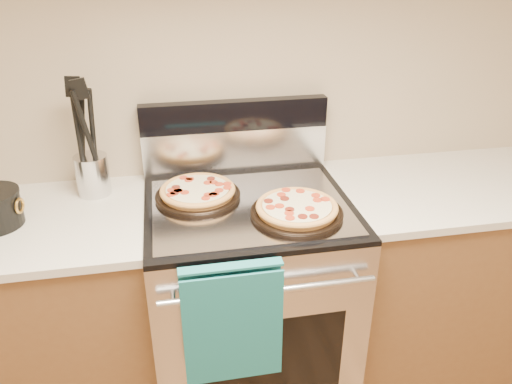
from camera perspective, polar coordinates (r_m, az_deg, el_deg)
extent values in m
plane|color=tan|center=(2.02, -2.74, 14.23)|extent=(4.00, 0.00, 4.00)
cube|color=#B7B7BC|center=(2.11, -0.79, -12.62)|extent=(0.76, 0.68, 0.90)
cube|color=black|center=(1.87, 1.12, -19.03)|extent=(0.56, 0.01, 0.40)
cube|color=black|center=(1.85, -0.87, -1.54)|extent=(0.76, 0.68, 0.02)
cube|color=silver|center=(2.09, -2.38, 4.85)|extent=(0.76, 0.06, 0.18)
cube|color=black|center=(2.04, -2.46, 8.77)|extent=(0.76, 0.06, 0.12)
cylinder|color=silver|center=(1.60, 1.54, -11.28)|extent=(0.70, 0.03, 0.03)
cube|color=gray|center=(1.82, -0.71, -1.62)|extent=(0.70, 0.55, 0.01)
cube|color=brown|center=(2.20, -24.83, -13.93)|extent=(1.00, 0.62, 0.88)
cube|color=brown|center=(2.42, 20.37, -9.10)|extent=(1.00, 0.62, 0.88)
cube|color=beige|center=(2.20, 22.23, 0.63)|extent=(1.02, 0.64, 0.03)
cylinder|color=silver|center=(2.01, -18.16, 1.88)|extent=(0.14, 0.14, 0.16)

